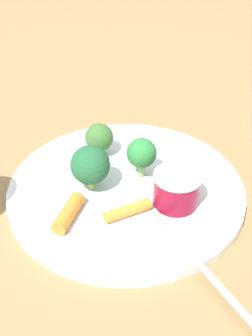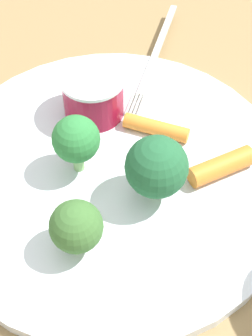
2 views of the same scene
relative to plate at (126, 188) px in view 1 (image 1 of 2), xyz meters
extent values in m
plane|color=olive|center=(0.00, 0.00, -0.01)|extent=(2.40, 2.40, 0.00)
cylinder|color=white|center=(0.00, 0.00, 0.00)|extent=(0.29, 0.29, 0.01)
cylinder|color=maroon|center=(0.06, -0.02, 0.02)|extent=(0.05, 0.05, 0.04)
cylinder|color=silver|center=(0.06, -0.02, 0.05)|extent=(0.06, 0.06, 0.00)
cylinder|color=#98C465|center=(-0.04, -0.02, 0.01)|extent=(0.01, 0.01, 0.02)
sphere|color=#225D36|center=(-0.04, -0.02, 0.04)|extent=(0.05, 0.05, 0.05)
cylinder|color=#96BF57|center=(-0.05, 0.05, 0.01)|extent=(0.01, 0.01, 0.01)
sphere|color=#3B6930|center=(-0.05, 0.05, 0.03)|extent=(0.04, 0.04, 0.04)
cylinder|color=#87BC71|center=(0.01, 0.02, 0.02)|extent=(0.01, 0.01, 0.02)
sphere|color=#2D7B3B|center=(0.01, 0.02, 0.04)|extent=(0.04, 0.04, 0.04)
cylinder|color=orange|center=(-0.05, -0.07, 0.01)|extent=(0.02, 0.06, 0.02)
cylinder|color=orange|center=(0.02, -0.05, 0.01)|extent=(0.05, 0.05, 0.01)
cube|color=beige|center=(0.11, -0.11, 0.01)|extent=(0.10, 0.11, 0.00)
cube|color=beige|center=(0.05, -0.06, 0.01)|extent=(0.02, 0.02, 0.00)
cube|color=beige|center=(0.05, -0.05, 0.01)|extent=(0.02, 0.02, 0.00)
cube|color=beige|center=(0.05, -0.05, 0.01)|extent=(0.02, 0.02, 0.00)
cube|color=beige|center=(0.06, -0.05, 0.01)|extent=(0.02, 0.02, 0.00)
camera|label=1|loc=(0.10, -0.38, 0.33)|focal=43.46mm
camera|label=2|loc=(-0.23, 0.11, 0.33)|focal=54.04mm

